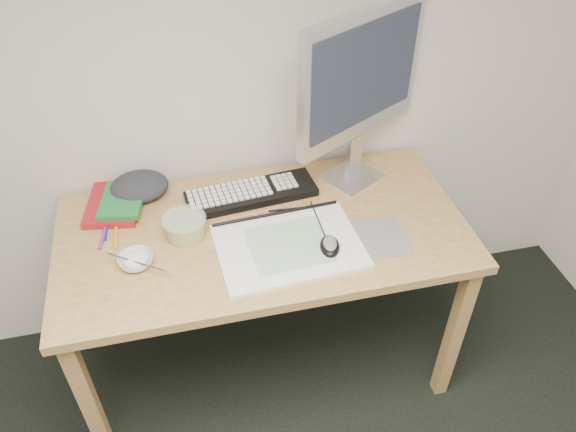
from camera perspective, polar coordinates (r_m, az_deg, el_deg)
The scene contains 18 objects.
desk at distance 1.99m, azimuth -2.47°, elevation -3.08°, with size 1.40×0.70×0.75m.
mousepad at distance 1.91m, azimuth 8.89°, elevation -2.23°, with size 0.21×0.19×0.00m, color slate.
sketchpad at distance 1.85m, azimuth 0.09°, elevation -3.09°, with size 0.47×0.34×0.01m, color white.
keyboard at distance 2.06m, azimuth -3.75°, elevation 2.28°, with size 0.47×0.15×0.03m, color black.
monitor at distance 1.96m, azimuth 7.41°, elevation 13.51°, with size 0.51×0.31×0.65m.
mouse at distance 1.83m, azimuth 4.29°, elevation -2.81°, with size 0.06×0.10×0.04m, color black.
rice_bowl at distance 1.85m, azimuth -15.18°, elevation -4.43°, with size 0.11×0.11×0.04m, color white.
chopsticks at distance 1.82m, azimuth -15.16°, elevation -4.55°, with size 0.02×0.02×0.21m, color silver.
fruit_tub at distance 1.91m, azimuth -10.42°, elevation -1.05°, with size 0.15×0.15×0.07m, color #E6D751.
book_red at distance 2.11m, azimuth -17.24°, elevation 1.15°, with size 0.18×0.24×0.02m, color maroon.
book_green at distance 2.08m, azimuth -16.49°, elevation 1.51°, with size 0.15×0.20×0.02m, color #1C7132.
cloth_lump at distance 2.12m, azimuth -14.86°, elevation 2.90°, with size 0.18×0.15×0.07m, color #23242A.
pencil_pink at distance 1.99m, azimuth -3.21°, elevation 0.30°, with size 0.01×0.01×0.19m, color pink.
pencil_tan at distance 1.97m, azimuth -1.26°, elevation -0.22°, with size 0.01×0.01×0.17m, color tan.
pencil_black at distance 2.01m, azimuth 0.74°, elevation 0.77°, with size 0.01×0.01×0.19m, color black.
marker_blue at distance 2.02m, azimuth -17.99°, elevation -1.26°, with size 0.01×0.01×0.12m, color navy.
marker_orange at distance 1.98m, azimuth -17.09°, elevation -1.93°, with size 0.01×0.01×0.13m, color orange.
marker_purple at distance 1.99m, azimuth -18.25°, elevation -1.89°, with size 0.01×0.01×0.13m, color #872792.
Camera 1 is at (0.02, 0.01, 2.03)m, focal length 35.00 mm.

